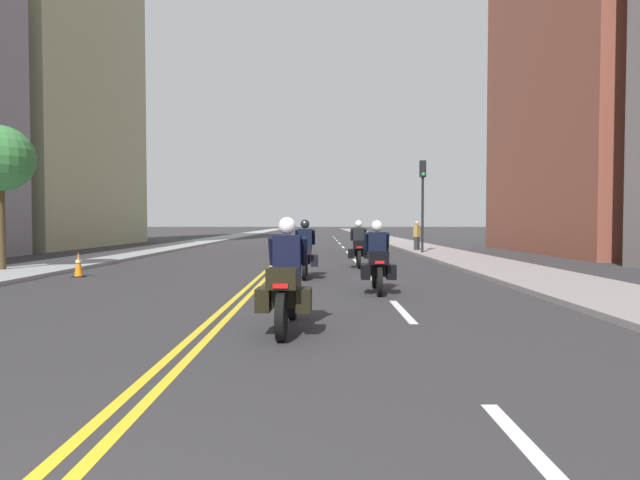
% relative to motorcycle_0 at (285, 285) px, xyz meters
% --- Properties ---
extents(ground_plane, '(264.00, 264.00, 0.00)m').
position_rel_motorcycle_0_xyz_m(ground_plane, '(-1.16, 41.68, -0.67)').
color(ground_plane, '#2F2D30').
extents(sidewalk_left, '(2.92, 144.00, 0.12)m').
position_rel_motorcycle_0_xyz_m(sidewalk_left, '(-8.85, 41.68, -0.61)').
color(sidewalk_left, '#949799').
rests_on(sidewalk_left, ground).
extents(sidewalk_right, '(2.92, 144.00, 0.12)m').
position_rel_motorcycle_0_xyz_m(sidewalk_right, '(6.53, 41.68, -0.61)').
color(sidewalk_right, gray).
rests_on(sidewalk_right, ground).
extents(centreline_yellow_inner, '(0.12, 132.00, 0.01)m').
position_rel_motorcycle_0_xyz_m(centreline_yellow_inner, '(-1.28, 41.68, -0.67)').
color(centreline_yellow_inner, yellow).
rests_on(centreline_yellow_inner, ground).
extents(centreline_yellow_outer, '(0.12, 132.00, 0.01)m').
position_rel_motorcycle_0_xyz_m(centreline_yellow_outer, '(-1.04, 41.68, -0.67)').
color(centreline_yellow_outer, yellow).
rests_on(centreline_yellow_outer, ground).
extents(lane_dashes_white, '(0.14, 56.40, 0.01)m').
position_rel_motorcycle_0_xyz_m(lane_dashes_white, '(1.95, 22.68, -0.67)').
color(lane_dashes_white, silver).
rests_on(lane_dashes_white, ground).
extents(building_left_1, '(8.13, 15.82, 30.09)m').
position_rel_motorcycle_0_xyz_m(building_left_1, '(-17.65, 27.14, 14.37)').
color(building_left_1, tan).
rests_on(building_left_1, ground).
extents(building_right_1, '(6.58, 13.69, 25.53)m').
position_rel_motorcycle_0_xyz_m(building_right_1, '(14.55, 19.59, 12.09)').
color(building_right_1, brown).
rests_on(building_right_1, ground).
extents(motorcycle_0, '(0.78, 2.27, 1.66)m').
position_rel_motorcycle_0_xyz_m(motorcycle_0, '(0.00, 0.00, 0.00)').
color(motorcycle_0, black).
rests_on(motorcycle_0, ground).
extents(motorcycle_1, '(0.77, 2.14, 1.63)m').
position_rel_motorcycle_0_xyz_m(motorcycle_1, '(1.78, 4.16, 0.00)').
color(motorcycle_1, black).
rests_on(motorcycle_1, ground).
extents(motorcycle_2, '(0.76, 2.16, 1.67)m').
position_rel_motorcycle_0_xyz_m(motorcycle_2, '(0.06, 7.25, 0.01)').
color(motorcycle_2, black).
rests_on(motorcycle_2, ground).
extents(motorcycle_3, '(0.78, 2.28, 1.66)m').
position_rel_motorcycle_0_xyz_m(motorcycle_3, '(1.85, 10.88, -0.00)').
color(motorcycle_3, black).
rests_on(motorcycle_3, ground).
extents(traffic_cone_0, '(0.31, 0.31, 0.72)m').
position_rel_motorcycle_0_xyz_m(traffic_cone_0, '(-6.50, 7.50, -0.32)').
color(traffic_cone_0, black).
rests_on(traffic_cone_0, ground).
extents(traffic_light_near, '(0.28, 0.38, 4.57)m').
position_rel_motorcycle_0_xyz_m(traffic_light_near, '(5.47, 17.80, 2.48)').
color(traffic_light_near, black).
rests_on(traffic_light_near, ground).
extents(pedestrian_0, '(0.40, 0.42, 1.66)m').
position_rel_motorcycle_0_xyz_m(pedestrian_0, '(5.61, 20.06, 0.18)').
color(pedestrian_0, '#272C32').
rests_on(pedestrian_0, ground).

